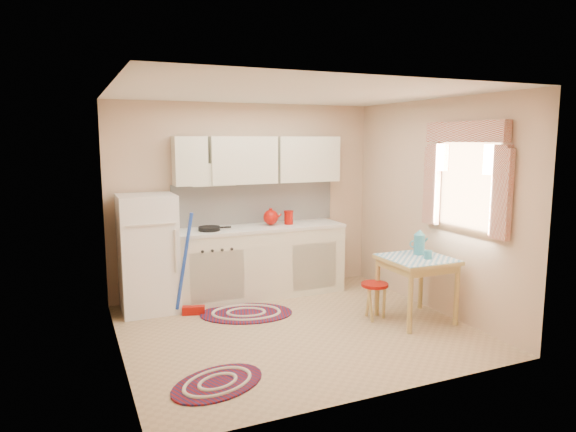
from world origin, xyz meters
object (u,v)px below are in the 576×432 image
(fridge, at_px, (148,253))
(base_cabinets, at_px, (258,263))
(table, at_px, (416,289))
(stool, at_px, (374,301))

(fridge, relative_size, base_cabinets, 0.62)
(base_cabinets, distance_m, table, 2.06)
(base_cabinets, height_order, table, base_cabinets)
(base_cabinets, xyz_separation_m, stool, (0.90, -1.37, -0.23))
(table, relative_size, stool, 1.71)
(fridge, distance_m, base_cabinets, 1.43)
(fridge, height_order, base_cabinets, fridge)
(fridge, height_order, table, fridge)
(fridge, bearing_deg, table, -29.44)
(table, xyz_separation_m, stool, (-0.41, 0.21, -0.15))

